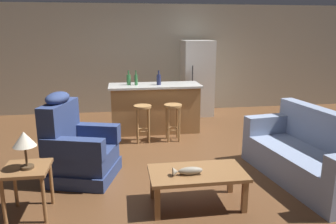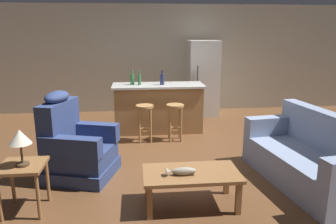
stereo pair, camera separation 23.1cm
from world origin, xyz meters
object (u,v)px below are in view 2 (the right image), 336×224
bottle_short_amber (132,79)px  kitchen_island (158,108)px  fish_figurine (181,171)px  coffee_table (191,176)px  couch (310,159)px  refrigerator (203,78)px  end_table (23,173)px  bar_stool_right (175,116)px  bottle_wine_dark (162,79)px  recliner_near_lamp (76,147)px  table_lamp (20,139)px  bar_stool_left (145,116)px  bottle_tall_green (139,79)px

bottle_short_amber → kitchen_island: bearing=-3.8°
fish_figurine → coffee_table: bearing=28.7°
couch → refrigerator: size_ratio=1.14×
end_table → refrigerator: size_ratio=0.32×
end_table → bar_stool_right: size_ratio=0.82×
bottle_wine_dark → recliner_near_lamp: bearing=-124.8°
fish_figurine → bottle_short_amber: bearing=100.0°
kitchen_island → bar_stool_right: bearing=-67.4°
end_table → bottle_wine_dark: 3.42m
fish_figurine → recliner_near_lamp: (-1.32, 1.03, -0.04)m
fish_figurine → kitchen_island: kitchen_island is taller
coffee_table → bottle_short_amber: size_ratio=3.91×
table_lamp → kitchen_island: (1.69, 2.92, -0.39)m
coffee_table → kitchen_island: bearing=93.1°
couch → bar_stool_left: bearing=-50.0°
bar_stool_right → refrigerator: 2.07m
recliner_near_lamp → bar_stool_right: size_ratio=1.76×
fish_figurine → bottle_tall_green: (-0.40, 3.02, 0.60)m
kitchen_island → bottle_wine_dark: 0.58m
table_lamp → refrigerator: (2.83, 4.12, 0.01)m
couch → end_table: (-3.53, -0.35, 0.12)m
bar_stool_left → bottle_wine_dark: bottle_wine_dark is taller
kitchen_island → bar_stool_left: kitchen_island is taller
bar_stool_right → bottle_short_amber: bearing=139.2°
bar_stool_left → table_lamp: bearing=-121.4°
couch → bottle_wine_dark: size_ratio=7.08×
bottle_tall_green → bar_stool_left: bearing=-83.2°
end_table → kitchen_island: bearing=59.3°
couch → bottle_wine_dark: (-1.75, 2.50, 0.72)m
fish_figurine → bottle_short_amber: bottle_short_amber is taller
kitchen_island → bar_stool_right: (0.26, -0.63, -0.01)m
fish_figurine → bottle_wine_dark: bottle_wine_dark is taller
couch → end_table: couch is taller
recliner_near_lamp → kitchen_island: bearing=73.8°
kitchen_island → bottle_tall_green: size_ratio=6.30×
coffee_table → bottle_tall_green: bottle_tall_green is taller
bottle_tall_green → bottle_wine_dark: bearing=-3.6°
fish_figurine → bar_stool_left: (-0.32, 2.40, 0.01)m
bottle_short_amber → fish_figurine: bearing=-80.0°
table_lamp → recliner_near_lamp: bearing=66.5°
kitchen_island → bottle_wine_dark: (0.08, -0.04, 0.58)m
fish_figurine → refrigerator: 4.40m
recliner_near_lamp → bottle_tall_green: size_ratio=4.20×
refrigerator → bar_stool_left: bearing=-128.1°
table_lamp → bar_stool_right: (1.95, 2.29, -0.40)m
bottle_tall_green → bar_stool_right: bearing=-44.6°
bar_stool_right → bottle_wine_dark: size_ratio=2.41×
fish_figurine → recliner_near_lamp: bearing=142.1°
kitchen_island → bar_stool_right: kitchen_island is taller
refrigerator → bottle_short_amber: size_ratio=6.25×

